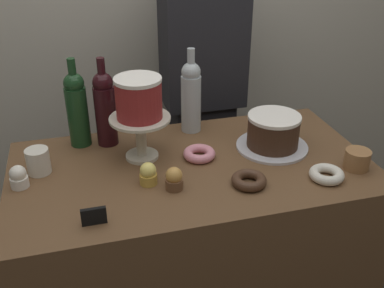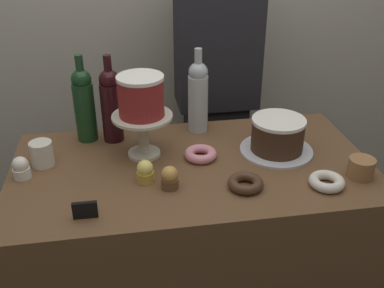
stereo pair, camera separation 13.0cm
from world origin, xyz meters
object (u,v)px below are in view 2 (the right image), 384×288
object	(u,v)px
donut_pink	(201,154)
price_sign_chalkboard	(85,210)
cupcake_caramel	(170,178)
wine_bottle_green	(84,103)
coffee_cup_ceramic	(42,154)
chocolate_round_cake	(278,134)
barista_figure	(216,105)
wine_bottle_dark_red	(111,104)
cupcake_vanilla	(21,168)
donut_sugar	(327,182)
white_layer_cake	(141,96)
donut_chocolate	(245,183)
cupcake_lemon	(145,172)
cookie_stack	(361,168)
wine_bottle_clear	(198,96)
cake_stand_pedestal	(143,128)

from	to	relation	value
donut_pink	price_sign_chalkboard	bearing A→B (deg)	-143.96
cupcake_caramel	price_sign_chalkboard	bearing A→B (deg)	-155.85
wine_bottle_green	donut_pink	xyz separation A→B (m)	(0.39, -0.21, -0.13)
cupcake_caramel	coffee_cup_ceramic	distance (m)	0.46
chocolate_round_cake	barista_figure	xyz separation A→B (m)	(-0.10, 0.56, -0.12)
wine_bottle_dark_red	coffee_cup_ceramic	world-z (taller)	wine_bottle_dark_red
cupcake_vanilla	donut_sugar	xyz separation A→B (m)	(0.95, -0.21, -0.02)
white_layer_cake	cupcake_vanilla	size ratio (longest dim) A/B	2.10
donut_sugar	coffee_cup_ceramic	size ratio (longest dim) A/B	1.32
donut_chocolate	barista_figure	distance (m)	0.77
cupcake_caramel	cupcake_vanilla	size ratio (longest dim) A/B	1.00
coffee_cup_ceramic	donut_pink	bearing A→B (deg)	-4.78
cupcake_lemon	donut_sugar	world-z (taller)	cupcake_lemon
chocolate_round_cake	cupcake_caramel	distance (m)	0.44
chocolate_round_cake	wine_bottle_dark_red	size ratio (longest dim) A/B	0.58
cupcake_vanilla	cookie_stack	world-z (taller)	cupcake_vanilla
cupcake_lemon	donut_pink	xyz separation A→B (m)	(0.20, 0.11, -0.02)
white_layer_cake	donut_chocolate	bearing A→B (deg)	-41.14
wine_bottle_green	donut_sugar	bearing A→B (deg)	-30.90
coffee_cup_ceramic	barista_figure	world-z (taller)	barista_figure
chocolate_round_cake	wine_bottle_dark_red	xyz separation A→B (m)	(-0.57, 0.19, 0.07)
chocolate_round_cake	donut_sugar	size ratio (longest dim) A/B	1.68
donut_sugar	coffee_cup_ceramic	bearing A→B (deg)	162.55
donut_sugar	chocolate_round_cake	bearing A→B (deg)	109.31
donut_chocolate	cookie_stack	distance (m)	0.38
wine_bottle_clear	cupcake_vanilla	distance (m)	0.68
white_layer_cake	donut_sugar	bearing A→B (deg)	-27.95
donut_chocolate	barista_figure	bearing A→B (deg)	84.71
chocolate_round_cake	cupcake_vanilla	size ratio (longest dim) A/B	2.53
donut_pink	cookie_stack	distance (m)	0.53
cupcake_lemon	donut_chocolate	xyz separation A→B (m)	(0.30, -0.09, -0.02)
cake_stand_pedestal	white_layer_cake	bearing A→B (deg)	90.00
coffee_cup_ceramic	barista_figure	bearing A→B (deg)	36.15
donut_pink	barista_figure	distance (m)	0.59
cake_stand_pedestal	donut_pink	bearing A→B (deg)	-16.32
wine_bottle_clear	cookie_stack	world-z (taller)	wine_bottle_clear
wine_bottle_clear	donut_pink	world-z (taller)	wine_bottle_clear
wine_bottle_green	cupcake_lemon	distance (m)	0.40
white_layer_cake	wine_bottle_green	world-z (taller)	wine_bottle_green
wine_bottle_dark_red	donut_pink	bearing A→B (deg)	-33.31
cupcake_caramel	donut_chocolate	world-z (taller)	cupcake_caramel
wine_bottle_green	donut_pink	size ratio (longest dim) A/B	2.91
chocolate_round_cake	price_sign_chalkboard	bearing A→B (deg)	-156.88
donut_sugar	barista_figure	distance (m)	0.82
cupcake_vanilla	wine_bottle_dark_red	bearing A→B (deg)	36.72
wine_bottle_green	barista_figure	distance (m)	0.70
cupcake_vanilla	barista_figure	xyz separation A→B (m)	(0.77, 0.59, -0.09)
wine_bottle_dark_red	donut_chocolate	size ratio (longest dim) A/B	2.91
cupcake_caramel	donut_chocolate	bearing A→B (deg)	-9.66
donut_sugar	wine_bottle_dark_red	bearing A→B (deg)	146.67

